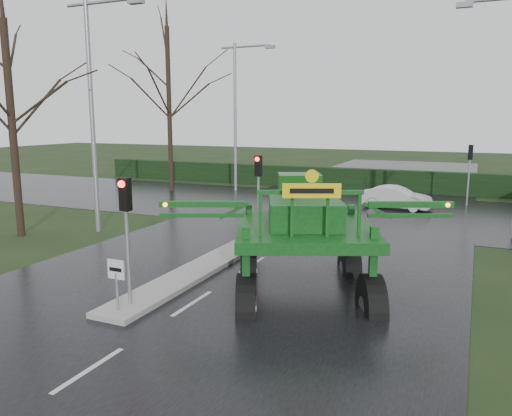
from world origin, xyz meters
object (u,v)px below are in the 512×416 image
at_px(keep_left_sign, 116,277).
at_px(traffic_signal_far, 470,161).
at_px(street_light_left_far, 239,104).
at_px(crop_sprayer, 246,226).
at_px(traffic_signal_mid, 258,178).
at_px(street_light_left_near, 96,95).
at_px(white_sedan, 395,209).
at_px(traffic_signal_near, 126,214).

height_order(keep_left_sign, traffic_signal_far, traffic_signal_far).
xyz_separation_m(street_light_left_far, crop_sprayer, (9.58, -19.46, -3.78)).
relative_size(traffic_signal_mid, street_light_left_far, 0.35).
bearing_deg(traffic_signal_far, crop_sprayer, 75.28).
height_order(street_light_left_near, white_sedan, street_light_left_near).
distance_m(traffic_signal_mid, street_light_left_near, 7.83).
bearing_deg(white_sedan, crop_sprayer, -179.66).
bearing_deg(street_light_left_far, traffic_signal_far, 0.03).
height_order(traffic_signal_near, white_sedan, traffic_signal_near).
relative_size(traffic_signal_near, traffic_signal_far, 1.00).
distance_m(traffic_signal_far, street_light_left_far, 15.08).
relative_size(traffic_signal_mid, street_light_left_near, 0.35).
relative_size(street_light_left_far, white_sedan, 2.59).
relative_size(street_light_left_near, street_light_left_far, 1.00).
height_order(traffic_signal_near, traffic_signal_far, same).
bearing_deg(traffic_signal_mid, traffic_signal_far, 58.07).
height_order(traffic_signal_near, street_light_left_far, street_light_left_far).
height_order(keep_left_sign, white_sedan, keep_left_sign).
bearing_deg(crop_sprayer, street_light_left_near, 126.91).
xyz_separation_m(keep_left_sign, traffic_signal_near, (0.00, 0.49, 1.53)).
relative_size(keep_left_sign, traffic_signal_mid, 0.38).
xyz_separation_m(keep_left_sign, white_sedan, (4.16, 18.64, -1.06)).
distance_m(keep_left_sign, white_sedan, 19.13).
height_order(keep_left_sign, traffic_signal_near, traffic_signal_near).
relative_size(traffic_signal_far, white_sedan, 0.91).
relative_size(traffic_signal_near, street_light_left_far, 0.35).
relative_size(keep_left_sign, traffic_signal_far, 0.38).
height_order(traffic_signal_near, crop_sprayer, crop_sprayer).
distance_m(traffic_signal_near, street_light_left_near, 10.40).
bearing_deg(traffic_signal_near, traffic_signal_far, 69.64).
distance_m(traffic_signal_near, white_sedan, 18.80).
bearing_deg(traffic_signal_mid, keep_left_sign, -90.00).
distance_m(traffic_signal_mid, traffic_signal_far, 14.75).
height_order(street_light_left_near, street_light_left_far, same).
height_order(traffic_signal_far, white_sedan, traffic_signal_far).
bearing_deg(keep_left_sign, traffic_signal_near, 90.00).
bearing_deg(traffic_signal_far, street_light_left_near, 43.63).
distance_m(traffic_signal_mid, white_sedan, 10.82).
distance_m(keep_left_sign, street_light_left_far, 23.11).
xyz_separation_m(keep_left_sign, traffic_signal_far, (7.80, 21.51, 1.53)).
distance_m(keep_left_sign, traffic_signal_mid, 9.12).
height_order(traffic_signal_mid, street_light_left_far, street_light_left_far).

